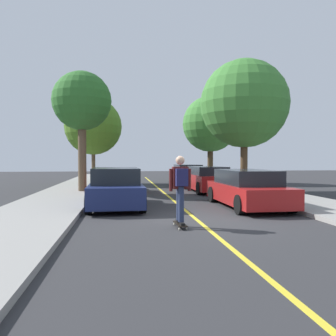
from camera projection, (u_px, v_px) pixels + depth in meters
The scene contains 14 objects.
ground at pixel (198, 221), 9.89m from camera, with size 80.00×80.00×0.00m, color #2D2D30.
sidewalk_left at pixel (20, 222), 9.26m from camera, with size 2.85×56.00×0.14m, color gray.
center_line at pixel (176, 203), 13.86m from camera, with size 0.12×39.20×0.01m, color gold.
parked_car_left_nearest at pixel (116, 188), 12.66m from camera, with size 2.06×4.49×1.45m.
parked_car_left_near at pixel (118, 180), 18.30m from camera, with size 1.91×4.38×1.30m.
parked_car_right_nearest at pixel (247, 189), 12.67m from camera, with size 2.01×4.64×1.37m.
parked_car_right_near at pixel (207, 179), 18.67m from camera, with size 2.00×4.73×1.36m.
parked_car_right_far at pixel (187, 174), 24.39m from camera, with size 1.95×4.05×1.37m.
street_tree_left_nearest at pixel (82, 102), 17.52m from camera, with size 2.99×2.99×6.09m.
street_tree_left_near at pixel (93, 126), 24.17m from camera, with size 3.98×3.98×5.91m.
street_tree_right_nearest at pixel (244, 104), 18.04m from camera, with size 4.60×4.60×6.83m.
street_tree_right_near at pixel (210, 124), 25.04m from camera, with size 4.05×4.05×6.20m.
skateboard at pixel (180, 224), 8.94m from camera, with size 0.25×0.85×0.10m.
skateboarder at pixel (180, 185), 8.88m from camera, with size 0.58×0.70×1.75m.
Camera 1 is at (-2.13, -9.65, 1.78)m, focal length 36.87 mm.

